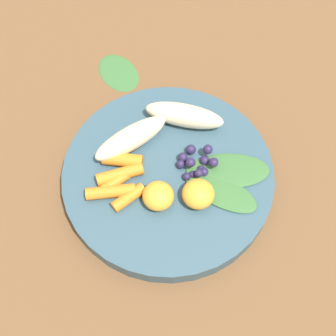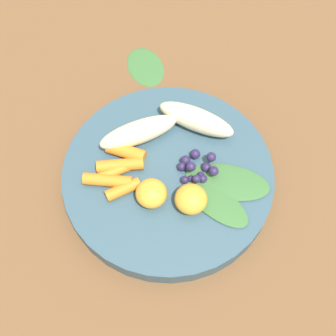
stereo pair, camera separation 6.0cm
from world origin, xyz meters
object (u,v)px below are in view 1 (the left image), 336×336
object	(u,v)px
orange_segment_near	(198,194)
kale_leaf_stray	(118,72)
banana_peeled_left	(131,138)
banana_peeled_right	(184,115)
bowl	(168,177)

from	to	relation	value
orange_segment_near	kale_leaf_stray	world-z (taller)	orange_segment_near
banana_peeled_left	orange_segment_near	distance (m)	0.12
banana_peeled_left	kale_leaf_stray	bearing A→B (deg)	-114.07
orange_segment_near	kale_leaf_stray	distance (m)	0.27
orange_segment_near	kale_leaf_stray	xyz separation A→B (m)	(0.27, 0.01, -0.04)
banana_peeled_left	banana_peeled_right	bearing A→B (deg)	172.27
banana_peeled_left	orange_segment_near	size ratio (longest dim) A/B	2.67
kale_leaf_stray	banana_peeled_right	bearing A→B (deg)	-171.87
bowl	banana_peeled_left	xyz separation A→B (m)	(0.06, 0.03, 0.03)
banana_peeled_right	orange_segment_near	distance (m)	0.12
kale_leaf_stray	orange_segment_near	bearing A→B (deg)	173.14
bowl	banana_peeled_right	distance (m)	0.09
banana_peeled_right	kale_leaf_stray	world-z (taller)	banana_peeled_right
banana_peeled_left	orange_segment_near	xyz separation A→B (m)	(-0.11, -0.05, -0.00)
orange_segment_near	kale_leaf_stray	bearing A→B (deg)	2.03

